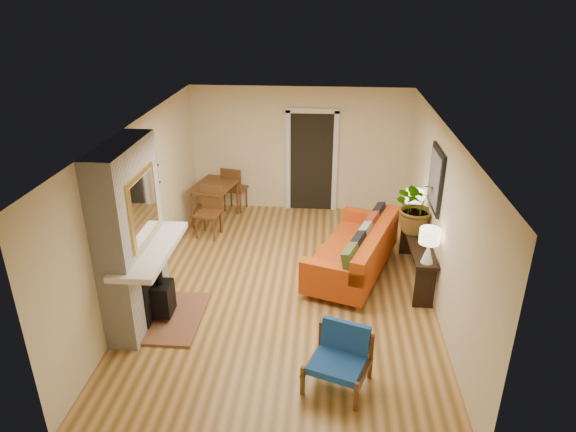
% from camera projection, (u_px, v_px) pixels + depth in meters
% --- Properties ---
extents(room_shell, '(6.50, 6.50, 6.50)m').
position_uv_depth(room_shell, '(329.00, 162.00, 10.07)').
color(room_shell, tan).
rests_on(room_shell, ground).
extents(fireplace, '(1.09, 1.68, 2.60)m').
position_uv_depth(fireplace, '(134.00, 241.00, 6.95)').
color(fireplace, white).
rests_on(fireplace, ground).
extents(sofa, '(1.69, 2.52, 0.92)m').
position_uv_depth(sofa, '(358.00, 251.00, 8.46)').
color(sofa, silver).
rests_on(sofa, ground).
extents(ottoman, '(0.78, 0.78, 0.34)m').
position_uv_depth(ottoman, '(336.00, 263.00, 8.53)').
color(ottoman, silver).
rests_on(ottoman, ground).
extents(blue_chair, '(0.88, 0.87, 0.73)m').
position_uv_depth(blue_chair, '(341.00, 354.00, 6.11)').
color(blue_chair, brown).
rests_on(blue_chair, ground).
extents(dining_table, '(1.03, 1.86, 0.98)m').
position_uv_depth(dining_table, '(218.00, 192.00, 10.25)').
color(dining_table, brown).
rests_on(dining_table, ground).
extents(console_table, '(0.34, 1.85, 0.72)m').
position_uv_depth(console_table, '(418.00, 247.00, 8.23)').
color(console_table, black).
rests_on(console_table, ground).
extents(lamp_near, '(0.30, 0.30, 0.54)m').
position_uv_depth(lamp_near, '(429.00, 242.00, 7.33)').
color(lamp_near, white).
rests_on(lamp_near, console_table).
extents(lamp_far, '(0.30, 0.30, 0.54)m').
position_uv_depth(lamp_far, '(414.00, 201.00, 8.70)').
color(lamp_far, white).
rests_on(lamp_far, console_table).
extents(houseplant, '(0.98, 0.90, 0.92)m').
position_uv_depth(houseplant, '(418.00, 205.00, 8.23)').
color(houseplant, '#1E5919').
rests_on(houseplant, console_table).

